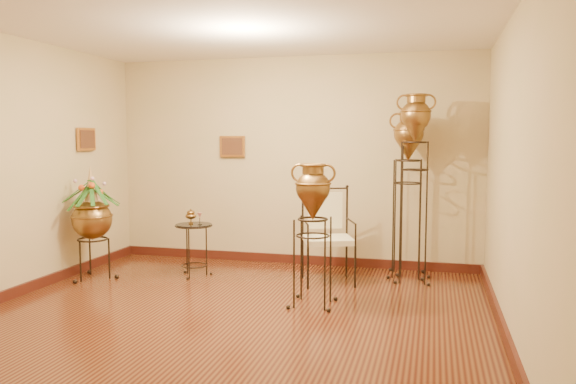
% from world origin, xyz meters
% --- Properties ---
extents(ground, '(5.00, 5.00, 0.00)m').
position_xyz_m(ground, '(0.00, 0.00, 0.00)').
color(ground, '#5F3316').
rests_on(ground, ground).
extents(room_shell, '(5.02, 5.02, 2.81)m').
position_xyz_m(room_shell, '(-0.01, 0.01, 1.73)').
color(room_shell, tan).
rests_on(room_shell, ground).
extents(amphora_tall, '(0.46, 0.46, 2.25)m').
position_xyz_m(amphora_tall, '(1.64, 1.91, 1.15)').
color(amphora_tall, black).
rests_on(amphora_tall, ground).
extents(amphora_mid, '(0.55, 0.55, 2.05)m').
position_xyz_m(amphora_mid, '(1.55, 2.15, 1.04)').
color(amphora_mid, black).
rests_on(amphora_mid, ground).
extents(amphora_short, '(0.57, 0.57, 1.49)m').
position_xyz_m(amphora_short, '(0.68, 0.66, 0.74)').
color(amphora_short, black).
rests_on(amphora_short, ground).
extents(planter_urn, '(0.78, 0.78, 1.41)m').
position_xyz_m(planter_urn, '(-2.15, 1.05, 0.79)').
color(planter_urn, black).
rests_on(planter_urn, ground).
extents(armchair, '(0.80, 0.77, 1.13)m').
position_xyz_m(armchair, '(0.67, 1.57, 0.56)').
color(armchair, black).
rests_on(armchair, ground).
extents(side_table, '(0.59, 0.59, 0.82)m').
position_xyz_m(side_table, '(-1.01, 1.48, 0.34)').
color(side_table, black).
rests_on(side_table, ground).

